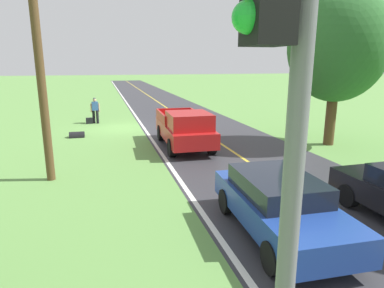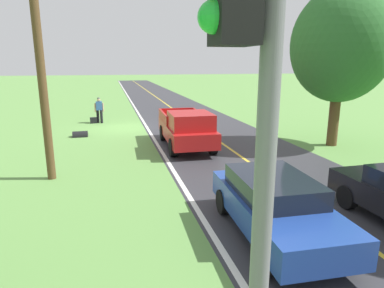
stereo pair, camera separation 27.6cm
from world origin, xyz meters
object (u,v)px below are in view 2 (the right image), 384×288
(traffic_light_mast, at_px, (248,125))
(tree_far_side_near, at_px, (341,45))
(pickup_truck_passing, at_px, (187,128))
(utility_pole_roadside, at_px, (40,56))
(hitchhiker_walking, at_px, (99,109))
(suitcase_carried, at_px, (94,120))
(sedan_ahead_same_lane, at_px, (275,204))

(traffic_light_mast, relative_size, tree_far_side_near, 0.70)
(pickup_truck_passing, distance_m, utility_pole_roadside, 7.27)
(traffic_light_mast, distance_m, tree_far_side_near, 15.41)
(traffic_light_mast, distance_m, utility_pole_roadside, 10.43)
(hitchhiker_walking, xyz_separation_m, tree_far_side_near, (-11.37, 9.42, 3.81))
(traffic_light_mast, height_order, tree_far_side_near, tree_far_side_near)
(traffic_light_mast, bearing_deg, suitcase_carried, -84.33)
(hitchhiker_walking, bearing_deg, traffic_light_mast, 94.54)
(utility_pole_roadside, bearing_deg, tree_far_side_near, -171.09)
(suitcase_carried, distance_m, traffic_light_mast, 21.60)
(pickup_truck_passing, relative_size, tree_far_side_near, 0.73)
(tree_far_side_near, relative_size, sedan_ahead_same_lane, 1.67)
(tree_far_side_near, bearing_deg, hitchhiker_walking, -39.65)
(utility_pole_roadside, bearing_deg, sedan_ahead_same_lane, 136.47)
(hitchhiker_walking, height_order, suitcase_carried, hitchhiker_walking)
(pickup_truck_passing, xyz_separation_m, tree_far_side_near, (-7.12, 1.23, 3.83))
(suitcase_carried, bearing_deg, sedan_ahead_same_lane, 10.20)
(traffic_light_mast, xyz_separation_m, sedan_ahead_same_lane, (-2.68, -4.44, -2.80))
(suitcase_carried, distance_m, utility_pole_roadside, 12.03)
(sedan_ahead_same_lane, distance_m, utility_pole_roadside, 8.69)
(utility_pole_roadside, bearing_deg, traffic_light_mast, 107.35)
(suitcase_carried, xyz_separation_m, utility_pole_roadside, (1.00, 11.30, 4.00))
(suitcase_carried, relative_size, tree_far_side_near, 0.06)
(suitcase_carried, bearing_deg, tree_far_side_near, 46.01)
(sedan_ahead_same_lane, height_order, utility_pole_roadside, utility_pole_roadside)
(hitchhiker_walking, relative_size, suitcase_carried, 3.80)
(hitchhiker_walking, height_order, utility_pole_roadside, utility_pole_roadside)
(tree_far_side_near, bearing_deg, traffic_light_mast, 50.98)
(hitchhiker_walking, xyz_separation_m, suitcase_carried, (0.41, 0.12, -0.78))
(tree_far_side_near, distance_m, utility_pole_roadside, 12.95)
(suitcase_carried, distance_m, pickup_truck_passing, 9.35)
(hitchhiker_walking, bearing_deg, tree_far_side_near, 140.35)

